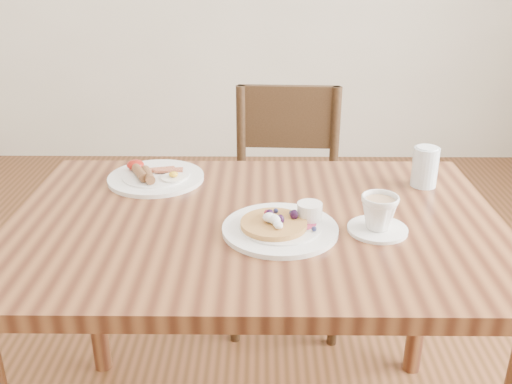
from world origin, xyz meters
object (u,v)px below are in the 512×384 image
Objects in this scene: teacup_saucer at (379,215)px; pancake_plate at (282,225)px; chair_far at (286,195)px; breakfast_plate at (154,176)px; dining_table at (256,254)px; water_glass at (425,167)px.

pancake_plate is at bearing -179.23° from teacup_saucer.
chair_far is 0.67m from breakfast_plate.
pancake_plate is 1.00× the size of breakfast_plate.
dining_table is 4.44× the size of pancake_plate.
chair_far reaches higher than breakfast_plate.
pancake_plate is at bearing -41.44° from breakfast_plate.
dining_table is at bearing 132.75° from pancake_plate.
water_glass reaches higher than dining_table.
teacup_saucer is at bearing -12.51° from dining_table.
chair_far is 3.26× the size of breakfast_plate.
breakfast_plate is 0.75m from water_glass.
water_glass is at bearing 34.69° from pancake_plate.
pancake_plate reaches higher than breakfast_plate.
pancake_plate is 2.46× the size of water_glass.
chair_far is 0.69m from water_glass.
water_glass is at bearing 57.17° from teacup_saucer.
chair_far is 0.85m from teacup_saucer.
pancake_plate is 0.22m from teacup_saucer.
water_glass is at bearing 127.48° from chair_far.
pancake_plate is at bearing -145.31° from water_glass.
breakfast_plate is (-0.35, 0.31, -0.00)m from pancake_plate.
chair_far is 8.03× the size of water_glass.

